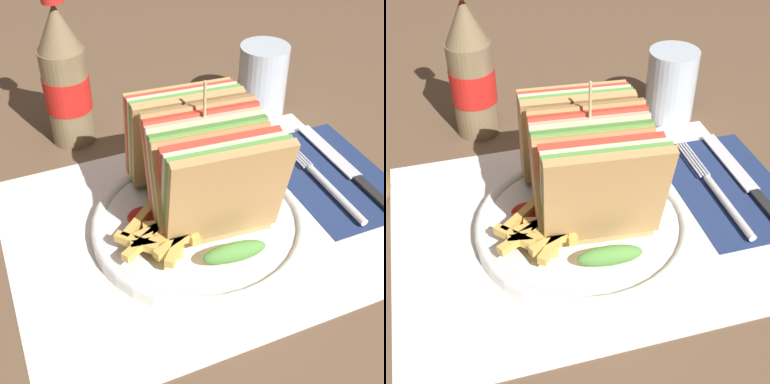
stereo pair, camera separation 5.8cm
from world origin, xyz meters
TOP-DOWN VIEW (x-y plane):
  - ground_plane at (0.00, 0.00)m, footprint 4.00×4.00m
  - placemat at (0.02, 0.02)m, footprint 0.43×0.33m
  - plate_main at (0.01, 0.01)m, footprint 0.24×0.24m
  - club_sandwich at (0.02, 0.03)m, footprint 0.13×0.20m
  - fries_pile at (-0.04, -0.00)m, footprint 0.09×0.10m
  - ketchup_blob at (-0.05, 0.03)m, footprint 0.04×0.03m
  - napkin at (0.20, 0.04)m, footprint 0.13×0.20m
  - fork at (0.18, 0.02)m, footprint 0.02×0.19m
  - knife at (0.22, 0.04)m, footprint 0.02×0.21m
  - coke_bottle_near at (-0.08, 0.25)m, footprint 0.06×0.06m
  - glass_near at (0.20, 0.22)m, footprint 0.07×0.07m

SIDE VIEW (x-z plane):
  - ground_plane at x=0.00m, z-range 0.00..0.00m
  - placemat at x=0.02m, z-range 0.00..0.00m
  - napkin at x=0.20m, z-range 0.00..0.00m
  - knife at x=0.22m, z-range 0.00..0.01m
  - fork at x=0.18m, z-range 0.00..0.01m
  - plate_main at x=0.01m, z-range 0.00..0.02m
  - ketchup_blob at x=-0.05m, z-range 0.02..0.03m
  - fries_pile at x=-0.04m, z-range 0.02..0.04m
  - glass_near at x=0.20m, z-range -0.01..0.09m
  - club_sandwich at x=0.02m, z-range 0.00..0.16m
  - coke_bottle_near at x=-0.08m, z-range -0.01..0.19m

